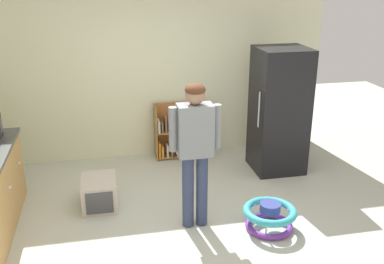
{
  "coord_description": "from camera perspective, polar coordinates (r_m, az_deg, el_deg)",
  "views": [
    {
      "loc": [
        -0.83,
        -4.2,
        2.77
      ],
      "look_at": [
        0.12,
        0.34,
        1.06
      ],
      "focal_mm": 41.35,
      "sensor_mm": 36.0,
      "label": 1
    }
  ],
  "objects": [
    {
      "name": "bookshelf",
      "position": [
        6.87,
        -1.95,
        -0.25
      ],
      "size": [
        0.8,
        0.28,
        0.85
      ],
      "color": "#9F6A34",
      "rests_on": "ground"
    },
    {
      "name": "refrigerator",
      "position": [
        6.38,
        11.16,
        2.73
      ],
      "size": [
        0.73,
        0.68,
        1.78
      ],
      "color": "black",
      "rests_on": "ground"
    },
    {
      "name": "pet_carrier",
      "position": [
        5.62,
        -11.87,
        -7.65
      ],
      "size": [
        0.42,
        0.55,
        0.36
      ],
      "color": "beige",
      "rests_on": "ground"
    },
    {
      "name": "ground_plane",
      "position": [
        5.1,
        -0.55,
        -12.68
      ],
      "size": [
        12.0,
        12.0,
        0.0
      ],
      "primitive_type": "plane",
      "color": "beige",
      "rests_on": "ground"
    },
    {
      "name": "back_wall",
      "position": [
        6.73,
        -4.52,
        8.0
      ],
      "size": [
        5.2,
        0.06,
        2.7
      ],
      "primitive_type": "cube",
      "color": "beige",
      "rests_on": "ground"
    },
    {
      "name": "standing_person",
      "position": [
        4.76,
        0.4,
        -1.45
      ],
      "size": [
        0.57,
        0.22,
        1.67
      ],
      "color": "#303A58",
      "rests_on": "ground"
    },
    {
      "name": "baby_walker",
      "position": [
        5.14,
        9.97,
        -10.65
      ],
      "size": [
        0.6,
        0.6,
        0.32
      ],
      "color": "purple",
      "rests_on": "ground"
    }
  ]
}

